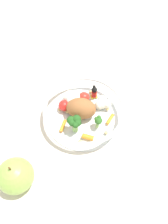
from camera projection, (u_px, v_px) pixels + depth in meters
The scene contains 4 objects.
ground_plane at pixel (85, 114), 0.63m from camera, with size 2.40×2.40×0.00m, color silver.
food_container at pixel (83, 109), 0.60m from camera, with size 0.21×0.21×0.07m.
loose_apple at pixel (16, 176), 0.49m from camera, with size 0.08×0.08×0.09m.
folded_napkin at pixel (109, 59), 0.74m from camera, with size 0.10×0.11×0.01m, color white.
Camera 1 is at (0.19, 0.28, 0.53)m, focal length 36.12 mm.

